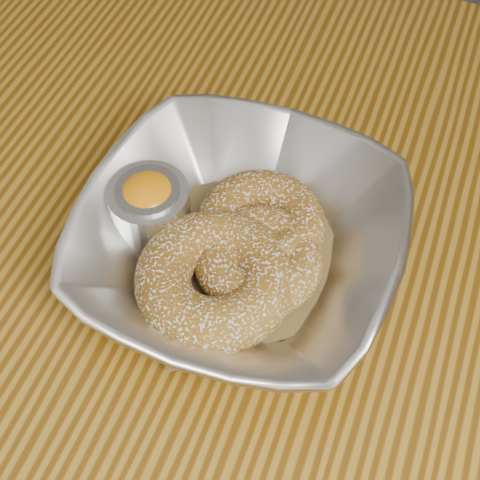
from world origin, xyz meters
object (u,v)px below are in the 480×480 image
(donut_back, at_px, (261,224))
(donut_front, at_px, (215,279))
(table, at_px, (168,329))
(serving_bowl, at_px, (240,242))
(donut_extra, at_px, (258,260))
(ramekin, at_px, (150,207))

(donut_back, xyz_separation_m, donut_front, (-0.01, -0.06, 0.00))
(table, bearing_deg, donut_back, 35.53)
(serving_bowl, xyz_separation_m, donut_back, (0.01, 0.02, -0.00))
(table, relative_size, donut_back, 12.78)
(donut_front, bearing_deg, donut_extra, 51.38)
(donut_front, xyz_separation_m, ramekin, (-0.07, 0.04, 0.00))
(table, bearing_deg, donut_front, -10.80)
(donut_back, xyz_separation_m, donut_extra, (0.01, -0.03, -0.00))
(donut_back, distance_m, donut_front, 0.06)
(serving_bowl, xyz_separation_m, donut_front, (-0.00, -0.04, 0.00))
(donut_extra, bearing_deg, table, -166.91)
(ramekin, bearing_deg, donut_back, 13.58)
(donut_back, bearing_deg, table, -144.47)
(donut_extra, relative_size, ramekin, 1.54)
(table, distance_m, serving_bowl, 0.14)
(serving_bowl, relative_size, donut_front, 2.08)
(donut_front, distance_m, ramekin, 0.08)
(serving_bowl, height_order, donut_back, serving_bowl)
(donut_extra, height_order, ramekin, ramekin)
(table, relative_size, donut_front, 10.95)
(serving_bowl, distance_m, donut_back, 0.02)
(table, distance_m, ramekin, 0.14)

